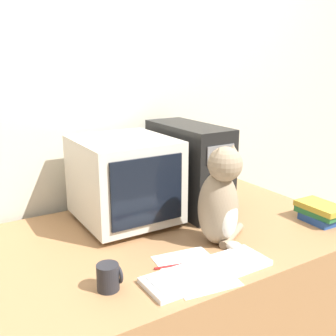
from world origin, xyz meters
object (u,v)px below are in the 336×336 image
(cat, at_px, (221,200))
(book_stack, at_px, (321,212))
(keyboard, at_px, (208,271))
(mug, at_px, (109,277))
(pen, at_px, (175,265))
(crt_monitor, at_px, (124,179))
(computer_tower, at_px, (188,167))

(cat, xyz_separation_m, book_stack, (0.53, -0.06, -0.14))
(keyboard, bearing_deg, mug, 164.74)
(book_stack, distance_m, mug, 1.03)
(book_stack, distance_m, pen, 0.78)
(crt_monitor, relative_size, keyboard, 0.94)
(book_stack, bearing_deg, computer_tower, 132.02)
(book_stack, bearing_deg, crt_monitor, 148.37)
(computer_tower, height_order, mug, computer_tower)
(cat, height_order, mug, cat)
(cat, relative_size, book_stack, 1.93)
(crt_monitor, xyz_separation_m, mug, (-0.28, -0.47, -0.15))
(pen, bearing_deg, book_stack, 0.04)
(keyboard, height_order, pen, keyboard)
(crt_monitor, xyz_separation_m, book_stack, (0.75, -0.46, -0.15))
(cat, distance_m, pen, 0.31)
(crt_monitor, height_order, pen, crt_monitor)
(book_stack, xyz_separation_m, pen, (-0.77, -0.00, -0.04))
(mug, bearing_deg, keyboard, -15.26)
(crt_monitor, height_order, cat, cat)
(crt_monitor, bearing_deg, pen, -93.35)
(keyboard, bearing_deg, pen, 125.16)
(computer_tower, xyz_separation_m, pen, (-0.36, -0.46, -0.20))
(book_stack, relative_size, mug, 2.39)
(cat, xyz_separation_m, pen, (-0.25, -0.06, -0.18))
(cat, xyz_separation_m, mug, (-0.50, -0.07, -0.14))
(computer_tower, relative_size, mug, 5.60)
(pen, bearing_deg, crt_monitor, 86.65)
(crt_monitor, height_order, computer_tower, computer_tower)
(mug, bearing_deg, pen, 2.15)
(pen, distance_m, mug, 0.26)
(computer_tower, height_order, book_stack, computer_tower)
(pen, bearing_deg, mug, -177.85)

